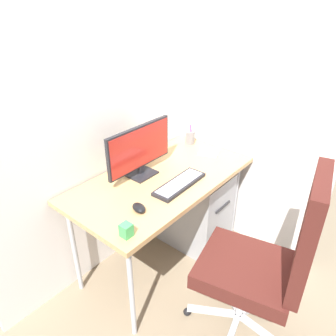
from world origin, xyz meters
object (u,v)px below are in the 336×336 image
(office_chair, at_px, (269,260))
(notebook, at_px, (209,152))
(monitor, at_px, (140,149))
(pen_holder, at_px, (190,137))
(desk_clamp_accessory, at_px, (126,230))
(filing_cabinet, at_px, (195,208))
(keyboard, at_px, (180,184))
(mouse, at_px, (139,208))

(office_chair, xyz_separation_m, notebook, (0.57, 0.77, 0.17))
(monitor, height_order, pen_holder, monitor)
(notebook, xyz_separation_m, desk_clamp_accessory, (-1.05, -0.20, 0.03))
(desk_clamp_accessory, bearing_deg, office_chair, -49.95)
(desk_clamp_accessory, bearing_deg, pen_holder, 20.80)
(filing_cabinet, bearing_deg, keyboard, -162.18)
(pen_holder, distance_m, notebook, 0.23)
(office_chair, bearing_deg, keyboard, 84.07)
(office_chair, bearing_deg, monitor, 89.20)
(keyboard, relative_size, pen_holder, 2.42)
(monitor, height_order, desk_clamp_accessory, monitor)
(office_chair, distance_m, desk_clamp_accessory, 0.77)
(monitor, height_order, mouse, monitor)
(keyboard, bearing_deg, filing_cabinet, 17.82)
(mouse, bearing_deg, monitor, 59.22)
(keyboard, bearing_deg, notebook, 12.82)
(pen_holder, distance_m, desk_clamp_accessory, 1.18)
(pen_holder, xyz_separation_m, desk_clamp_accessory, (-1.10, -0.42, -0.02))
(notebook, bearing_deg, desk_clamp_accessory, 168.97)
(monitor, xyz_separation_m, notebook, (0.56, -0.17, -0.18))
(office_chair, xyz_separation_m, mouse, (-0.29, 0.67, 0.18))
(monitor, bearing_deg, keyboard, -79.11)
(office_chair, xyz_separation_m, filing_cabinet, (0.42, 0.77, -0.26))
(office_chair, height_order, keyboard, office_chair)
(filing_cabinet, bearing_deg, pen_holder, 46.47)
(keyboard, relative_size, mouse, 4.14)
(office_chair, height_order, desk_clamp_accessory, office_chair)
(mouse, relative_size, pen_holder, 0.58)
(mouse, bearing_deg, office_chair, -50.10)
(notebook, distance_m, desk_clamp_accessory, 1.07)
(keyboard, bearing_deg, mouse, 178.01)
(filing_cabinet, distance_m, pen_holder, 0.57)
(mouse, bearing_deg, keyboard, 14.78)
(notebook, bearing_deg, office_chair, -148.52)
(mouse, height_order, notebook, mouse)
(office_chair, bearing_deg, mouse, 113.13)
(pen_holder, xyz_separation_m, notebook, (-0.05, -0.21, -0.05))
(mouse, distance_m, pen_holder, 0.96)
(office_chair, xyz_separation_m, monitor, (0.01, 0.94, 0.35))
(keyboard, xyz_separation_m, desk_clamp_accessory, (-0.55, -0.09, 0.02))
(monitor, relative_size, mouse, 5.47)
(filing_cabinet, xyz_separation_m, monitor, (-0.40, 0.17, 0.61))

